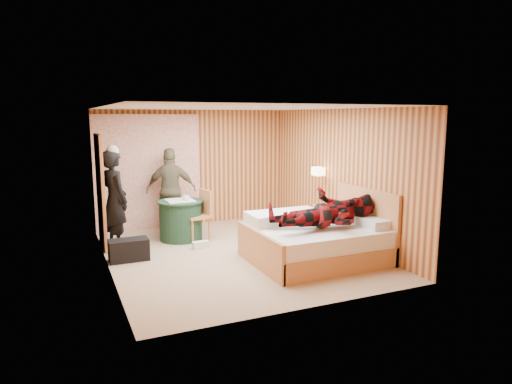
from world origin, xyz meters
name	(u,v)px	position (x,y,z in m)	size (l,w,h in m)	color
floor	(235,254)	(0.00, 0.00, 0.00)	(4.20, 5.00, 0.01)	tan
ceiling	(234,108)	(0.00, 0.00, 2.50)	(4.20, 5.00, 0.01)	silver
wall_back	(194,168)	(0.00, 2.50, 1.25)	(4.20, 0.02, 2.50)	#E19B56
wall_left	(105,190)	(-2.10, 0.00, 1.25)	(0.02, 5.00, 2.50)	#E19B56
wall_right	(339,176)	(2.10, 0.00, 1.25)	(0.02, 5.00, 2.50)	#E19B56
curtain	(148,172)	(-1.00, 2.43, 1.20)	(2.20, 0.08, 2.40)	white
doorway	(100,191)	(-2.06, 1.40, 1.02)	(0.06, 0.90, 2.05)	black
wall_lamp	(318,171)	(1.92, 0.45, 1.30)	(0.26, 0.24, 0.16)	gold
bed	(317,240)	(1.12, -0.87, 0.33)	(2.13, 1.68, 1.15)	tan
nightstand	(318,224)	(1.88, 0.35, 0.28)	(0.41, 0.56, 0.54)	tan
round_table	(181,220)	(-0.62, 1.30, 0.39)	(0.87, 0.87, 0.77)	#1D402D
chair_far	(171,206)	(-0.64, 1.99, 0.54)	(0.48, 0.48, 0.93)	tan
chair_near	(200,211)	(-0.28, 1.12, 0.56)	(0.51, 0.51, 0.97)	tan
duffel_bag	(129,250)	(-1.75, 0.35, 0.18)	(0.63, 0.34, 0.36)	black
sneaker_left	(201,245)	(-0.46, 0.54, 0.07)	(0.30, 0.12, 0.13)	silver
sneaker_right	(184,237)	(-0.58, 1.23, 0.06)	(0.28, 0.11, 0.13)	silver
woman_standing	(115,200)	(-1.85, 1.10, 0.89)	(0.65, 0.43, 1.79)	black
man_at_table	(171,190)	(-0.62, 2.03, 0.86)	(1.01, 0.42, 1.72)	brown
man_on_bed	(328,202)	(1.15, -1.10, 1.01)	(1.77, 0.67, 0.86)	maroon
book_lower	(320,211)	(1.88, 0.30, 0.55)	(0.17, 0.22, 0.02)	silver
book_upper	(320,210)	(1.88, 0.30, 0.57)	(0.16, 0.22, 0.02)	silver
cup_nightstand	(315,207)	(1.88, 0.48, 0.58)	(0.10, 0.10, 0.09)	silver
cup_table	(186,198)	(-0.52, 1.25, 0.82)	(0.12, 0.12, 0.10)	silver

